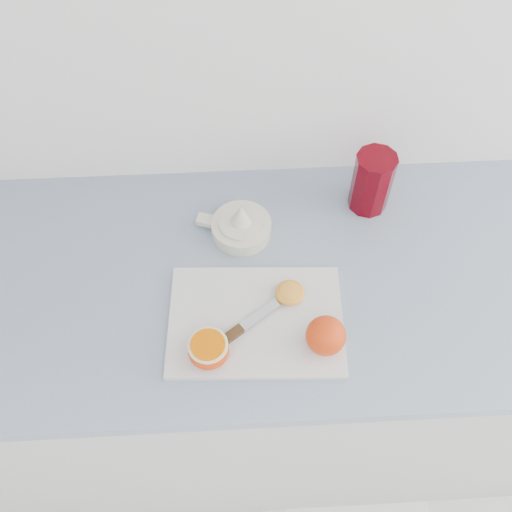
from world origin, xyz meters
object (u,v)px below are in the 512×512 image
at_px(half_orange, 209,350).
at_px(citrus_juicer, 241,225).
at_px(cutting_board, 256,321).
at_px(red_tumbler, 371,184).
at_px(counter, 300,359).

distance_m(half_orange, citrus_juicer, 0.31).
xyz_separation_m(cutting_board, red_tumbler, (0.27, 0.30, 0.06)).
distance_m(counter, cutting_board, 0.48).
xyz_separation_m(cutting_board, citrus_juicer, (-0.02, 0.23, 0.02)).
relative_size(counter, citrus_juicer, 15.15).
relative_size(cutting_board, half_orange, 4.45).
distance_m(half_orange, red_tumbler, 0.52).
relative_size(half_orange, citrus_juicer, 0.46).
xyz_separation_m(half_orange, citrus_juicer, (0.07, 0.30, -0.01)).
bearing_deg(counter, half_orange, -139.81).
xyz_separation_m(counter, red_tumbler, (0.14, 0.18, 0.51)).
relative_size(citrus_juicer, red_tumbler, 1.13).
height_order(counter, citrus_juicer, citrus_juicer).
relative_size(cutting_board, red_tumbler, 2.33).
bearing_deg(citrus_juicer, half_orange, -103.37).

